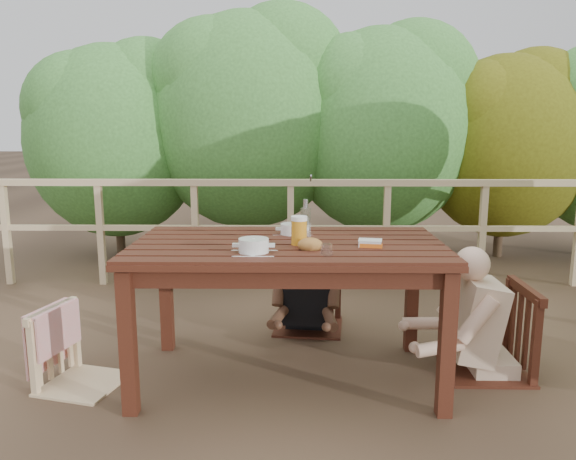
{
  "coord_description": "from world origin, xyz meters",
  "views": [
    {
      "loc": [
        0.04,
        -3.13,
        1.5
      ],
      "look_at": [
        0.0,
        0.05,
        0.9
      ],
      "focal_mm": 34.58,
      "sensor_mm": 36.0,
      "label": 1
    }
  ],
  "objects_px": {
    "chair_left": "(79,314)",
    "table": "(288,313)",
    "tumbler": "(327,251)",
    "woman": "(309,252)",
    "chair_far": "(309,264)",
    "beer_glass": "(299,232)",
    "soup_far": "(292,230)",
    "butter_tub": "(370,244)",
    "soup_near": "(254,247)",
    "diner_right": "(495,270)",
    "bottle": "(306,221)",
    "chair_right": "(489,291)",
    "bread_roll": "(310,245)"
  },
  "relations": [
    {
      "from": "chair_left",
      "to": "table",
      "type": "bearing_deg",
      "value": -70.3
    },
    {
      "from": "tumbler",
      "to": "woman",
      "type": "bearing_deg",
      "value": 92.97
    },
    {
      "from": "chair_far",
      "to": "beer_glass",
      "type": "bearing_deg",
      "value": -88.93
    },
    {
      "from": "soup_far",
      "to": "butter_tub",
      "type": "height_order",
      "value": "soup_far"
    },
    {
      "from": "chair_far",
      "to": "soup_near",
      "type": "height_order",
      "value": "chair_far"
    },
    {
      "from": "chair_left",
      "to": "soup_far",
      "type": "xyz_separation_m",
      "value": [
        1.22,
        0.34,
        0.43
      ]
    },
    {
      "from": "woman",
      "to": "butter_tub",
      "type": "xyz_separation_m",
      "value": [
        0.31,
        -0.98,
        0.27
      ]
    },
    {
      "from": "chair_far",
      "to": "tumbler",
      "type": "bearing_deg",
      "value": -80.91
    },
    {
      "from": "table",
      "to": "soup_near",
      "type": "bearing_deg",
      "value": -123.83
    },
    {
      "from": "diner_right",
      "to": "bottle",
      "type": "distance_m",
      "value": 1.19
    },
    {
      "from": "chair_far",
      "to": "bottle",
      "type": "relative_size",
      "value": 3.84
    },
    {
      "from": "diner_right",
      "to": "soup_far",
      "type": "xyz_separation_m",
      "value": [
        -1.22,
        0.12,
        0.22
      ]
    },
    {
      "from": "bottle",
      "to": "butter_tub",
      "type": "height_order",
      "value": "bottle"
    },
    {
      "from": "chair_left",
      "to": "beer_glass",
      "type": "relative_size",
      "value": 4.87
    },
    {
      "from": "chair_far",
      "to": "soup_far",
      "type": "distance_m",
      "value": 0.72
    },
    {
      "from": "soup_far",
      "to": "butter_tub",
      "type": "xyz_separation_m",
      "value": [
        0.43,
        -0.35,
        -0.01
      ]
    },
    {
      "from": "diner_right",
      "to": "tumbler",
      "type": "xyz_separation_m",
      "value": [
        -1.04,
        -0.44,
        0.21
      ]
    },
    {
      "from": "woman",
      "to": "bottle",
      "type": "xyz_separation_m",
      "value": [
        -0.04,
        -0.82,
        0.38
      ]
    },
    {
      "from": "chair_right",
      "to": "soup_near",
      "type": "xyz_separation_m",
      "value": [
        -1.4,
        -0.38,
        0.35
      ]
    },
    {
      "from": "table",
      "to": "diner_right",
      "type": "bearing_deg",
      "value": 5.42
    },
    {
      "from": "table",
      "to": "tumbler",
      "type": "xyz_separation_m",
      "value": [
        0.21,
        -0.32,
        0.45
      ]
    },
    {
      "from": "table",
      "to": "butter_tub",
      "type": "distance_m",
      "value": 0.64
    },
    {
      "from": "bottle",
      "to": "chair_far",
      "type": "bearing_deg",
      "value": 86.99
    },
    {
      "from": "bread_roll",
      "to": "table",
      "type": "bearing_deg",
      "value": 123.3
    },
    {
      "from": "bottle",
      "to": "butter_tub",
      "type": "xyz_separation_m",
      "value": [
        0.36,
        -0.16,
        -0.1
      ]
    },
    {
      "from": "table",
      "to": "chair_right",
      "type": "bearing_deg",
      "value": 5.55
    },
    {
      "from": "diner_right",
      "to": "soup_near",
      "type": "bearing_deg",
      "value": 105.81
    },
    {
      "from": "chair_far",
      "to": "beer_glass",
      "type": "relative_size",
      "value": 5.58
    },
    {
      "from": "beer_glass",
      "to": "tumbler",
      "type": "relative_size",
      "value": 2.44
    },
    {
      "from": "chair_left",
      "to": "soup_near",
      "type": "xyz_separation_m",
      "value": [
        1.02,
        -0.16,
        0.43
      ]
    },
    {
      "from": "soup_far",
      "to": "beer_glass",
      "type": "distance_m",
      "value": 0.31
    },
    {
      "from": "woman",
      "to": "bread_roll",
      "type": "distance_m",
      "value": 1.09
    },
    {
      "from": "soup_near",
      "to": "chair_right",
      "type": "bearing_deg",
      "value": 15.37
    },
    {
      "from": "table",
      "to": "diner_right",
      "type": "height_order",
      "value": "diner_right"
    },
    {
      "from": "chair_far",
      "to": "diner_right",
      "type": "xyz_separation_m",
      "value": [
        1.1,
        -0.73,
        0.15
      ]
    },
    {
      "from": "table",
      "to": "bottle",
      "type": "height_order",
      "value": "bottle"
    },
    {
      "from": "butter_tub",
      "to": "soup_near",
      "type": "bearing_deg",
      "value": -156.76
    },
    {
      "from": "chair_far",
      "to": "woman",
      "type": "distance_m",
      "value": 0.08
    },
    {
      "from": "chair_far",
      "to": "tumbler",
      "type": "relative_size",
      "value": 13.61
    },
    {
      "from": "diner_right",
      "to": "bread_roll",
      "type": "xyz_separation_m",
      "value": [
        -1.12,
        -0.31,
        0.22
      ]
    },
    {
      "from": "table",
      "to": "tumbler",
      "type": "relative_size",
      "value": 24.32
    },
    {
      "from": "butter_tub",
      "to": "woman",
      "type": "bearing_deg",
      "value": 117.66
    },
    {
      "from": "bread_roll",
      "to": "beer_glass",
      "type": "height_order",
      "value": "beer_glass"
    },
    {
      "from": "beer_glass",
      "to": "tumbler",
      "type": "bearing_deg",
      "value": -60.49
    },
    {
      "from": "diner_right",
      "to": "soup_near",
      "type": "relative_size",
      "value": 4.77
    },
    {
      "from": "chair_right",
      "to": "bottle",
      "type": "relative_size",
      "value": 3.97
    },
    {
      "from": "chair_right",
      "to": "bottle",
      "type": "height_order",
      "value": "bottle"
    },
    {
      "from": "chair_right",
      "to": "beer_glass",
      "type": "relative_size",
      "value": 5.78
    },
    {
      "from": "tumbler",
      "to": "chair_left",
      "type": "bearing_deg",
      "value": 171.4
    },
    {
      "from": "soup_far",
      "to": "bread_roll",
      "type": "xyz_separation_m",
      "value": [
        0.1,
        -0.42,
        -0.0
      ]
    }
  ]
}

